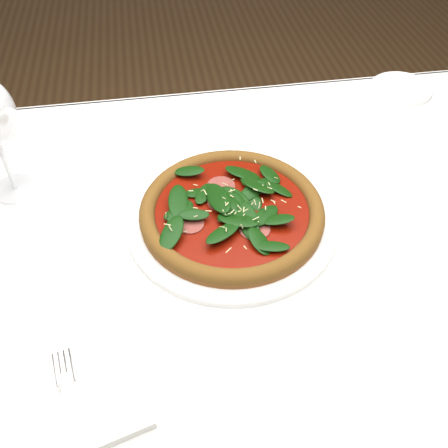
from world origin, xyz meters
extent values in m
plane|color=brown|center=(0.00, 0.00, 0.00)|extent=(6.00, 6.00, 0.00)
cube|color=white|center=(0.00, 0.00, 0.73)|extent=(1.20, 0.80, 0.04)
cylinder|color=#4F321F|center=(-0.54, 0.34, 0.35)|extent=(0.06, 0.06, 0.71)
cylinder|color=#4F321F|center=(0.54, 0.34, 0.35)|extent=(0.06, 0.06, 0.71)
cube|color=white|center=(0.00, 0.40, 0.64)|extent=(1.20, 0.01, 0.22)
cylinder|color=white|center=(-0.01, 0.01, 0.76)|extent=(0.34, 0.34, 0.01)
torus|color=white|center=(-0.01, 0.01, 0.76)|extent=(0.34, 0.34, 0.01)
cylinder|color=brown|center=(-0.01, 0.01, 0.77)|extent=(0.38, 0.38, 0.01)
torus|color=#B37429|center=(-0.01, 0.01, 0.77)|extent=(0.38, 0.38, 0.02)
cylinder|color=#800804|center=(-0.01, 0.01, 0.77)|extent=(0.32, 0.32, 0.00)
cylinder|color=brown|center=(-0.01, 0.01, 0.78)|extent=(0.28, 0.28, 0.00)
ellipsoid|color=#11380A|center=(-0.01, 0.01, 0.79)|extent=(0.30, 0.30, 0.02)
cylinder|color=beige|center=(-0.01, 0.01, 0.79)|extent=(0.28, 0.28, 0.00)
cylinder|color=white|center=(-0.36, 0.15, 0.75)|extent=(0.08, 0.08, 0.00)
cylinder|color=white|center=(-0.36, 0.15, 0.81)|extent=(0.01, 0.01, 0.10)
cube|color=white|center=(-0.24, -0.28, 0.76)|extent=(0.18, 0.12, 0.01)
cube|color=silver|center=(-0.24, -0.28, 0.77)|extent=(0.04, 0.12, 0.00)
cube|color=silver|center=(-0.26, -0.21, 0.77)|extent=(0.03, 0.05, 0.00)
cylinder|color=white|center=(0.41, 0.34, 0.75)|extent=(0.13, 0.13, 0.01)
torus|color=white|center=(0.41, 0.34, 0.76)|extent=(0.13, 0.13, 0.01)
camera|label=1|loc=(-0.12, -0.53, 1.32)|focal=40.00mm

